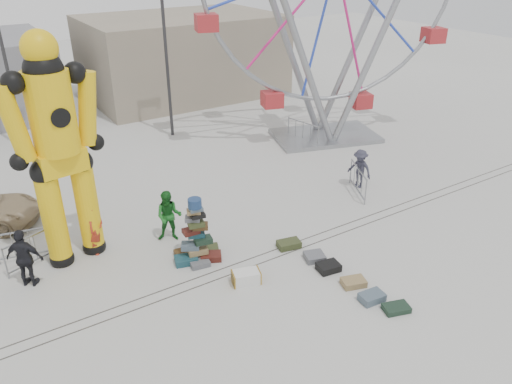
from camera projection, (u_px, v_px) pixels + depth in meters
ground at (256, 279)px, 15.26m from camera, size 90.00×90.00×0.00m
track_line_near at (246, 269)px, 15.71m from camera, size 40.00×0.04×0.01m
track_line_far at (240, 262)px, 16.01m from camera, size 40.00×0.04×0.01m
building_right at (182, 55)px, 32.53m from camera, size 12.00×8.00×5.00m
lamp_post_right at (168, 48)px, 24.49m from camera, size 1.41×0.25×8.00m
lamp_post_left at (7, 57)px, 22.65m from camera, size 1.41×0.25×8.00m
suitcase_tower at (197, 242)px, 15.96m from camera, size 1.69×1.40×2.19m
crash_test_dummy at (58, 145)px, 14.58m from camera, size 2.96×1.30×7.41m
steamer_trunk at (246, 277)px, 15.00m from camera, size 0.94×0.71×0.39m
row_case_0 at (289, 244)px, 16.77m from camera, size 0.85×0.62×0.23m
row_case_1 at (314, 257)px, 16.13m from camera, size 0.77×0.74×0.21m
row_case_2 at (329, 267)px, 15.59m from camera, size 0.76×0.62×0.24m
row_case_3 at (354, 282)px, 14.93m from camera, size 0.82×0.67×0.21m
row_case_4 at (372, 297)px, 14.28m from camera, size 0.75×0.54×0.24m
row_case_5 at (396, 308)px, 13.91m from camera, size 0.83×0.66×0.17m
barricade_dummy_b at (30, 244)px, 15.99m from camera, size 1.98×0.52×1.10m
barricade_dummy_c at (36, 249)px, 15.73m from camera, size 1.90×0.81×1.10m
barricade_wheel_front at (358, 181)px, 20.15m from camera, size 0.95×1.85×1.10m
barricade_wheel_back at (303, 132)px, 25.29m from camera, size 0.49×1.98×1.10m
pedestrian_red at (96, 229)px, 16.16m from camera, size 0.77×0.74×1.78m
pedestrian_green at (169, 216)px, 16.86m from camera, size 1.12×1.05×1.82m
pedestrian_black at (25, 258)px, 14.58m from camera, size 1.16×1.03×1.88m
pedestrian_grey at (360, 169)px, 20.56m from camera, size 0.85×1.18×1.66m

